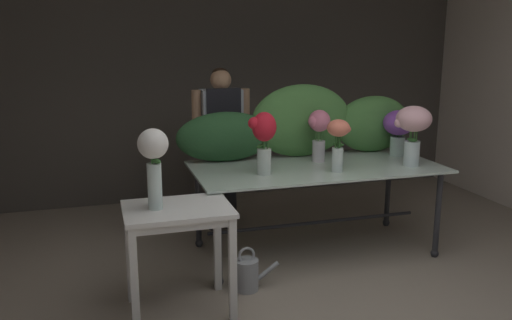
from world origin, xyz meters
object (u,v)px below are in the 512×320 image
(display_table_glass, at_px, (316,177))
(florist, at_px, (222,133))
(vase_blush_carnations, at_px, (413,127))
(vase_violet_freesia, at_px, (398,127))
(watering_can, at_px, (247,274))
(vase_rosy_roses, at_px, (319,131))
(vase_crimson_peonies, at_px, (264,137))
(vase_white_roses_tall, at_px, (153,159))
(vase_coral_anemones, at_px, (338,139))
(side_table_white, at_px, (178,222))

(display_table_glass, height_order, florist, florist)
(vase_blush_carnations, bearing_deg, florist, 144.07)
(display_table_glass, bearing_deg, vase_blush_carnations, -16.50)
(vase_violet_freesia, xyz_separation_m, watering_can, (-1.66, -0.72, -0.93))
(vase_rosy_roses, xyz_separation_m, vase_blush_carnations, (0.70, -0.38, 0.06))
(florist, height_order, vase_crimson_peonies, florist)
(display_table_glass, xyz_separation_m, vase_violet_freesia, (0.88, 0.17, 0.37))
(vase_white_roses_tall, bearing_deg, florist, 61.90)
(display_table_glass, relative_size, vase_coral_anemones, 4.88)
(vase_rosy_roses, height_order, vase_blush_carnations, vase_blush_carnations)
(vase_blush_carnations, relative_size, vase_crimson_peonies, 1.02)
(florist, bearing_deg, watering_can, -95.44)
(display_table_glass, distance_m, vase_rosy_roses, 0.42)
(florist, distance_m, watering_can, 1.60)
(display_table_glass, height_order, vase_blush_carnations, vase_blush_carnations)
(display_table_glass, height_order, side_table_white, display_table_glass)
(side_table_white, xyz_separation_m, vase_crimson_peonies, (0.78, 0.56, 0.45))
(display_table_glass, distance_m, vase_blush_carnations, 0.93)
(florist, bearing_deg, vase_crimson_peonies, -82.67)
(vase_blush_carnations, bearing_deg, vase_violet_freesia, 75.83)
(vase_violet_freesia, bearing_deg, watering_can, -156.63)
(vase_white_roses_tall, bearing_deg, vase_blush_carnations, 12.01)
(side_table_white, xyz_separation_m, watering_can, (0.53, 0.16, -0.52))
(vase_rosy_roses, distance_m, vase_crimson_peonies, 0.67)
(vase_blush_carnations, relative_size, watering_can, 1.47)
(vase_rosy_roses, bearing_deg, vase_violet_freesia, 1.69)
(vase_rosy_roses, distance_m, watering_can, 1.45)
(vase_blush_carnations, relative_size, vase_coral_anemones, 1.19)
(side_table_white, relative_size, vase_violet_freesia, 1.78)
(vase_crimson_peonies, bearing_deg, florist, 97.33)
(vase_violet_freesia, bearing_deg, vase_coral_anemones, -152.81)
(display_table_glass, height_order, vase_white_roses_tall, vase_white_roses_tall)
(vase_crimson_peonies, relative_size, watering_can, 1.44)
(vase_blush_carnations, bearing_deg, vase_rosy_roses, 151.79)
(florist, height_order, vase_violet_freesia, florist)
(side_table_white, xyz_separation_m, florist, (0.66, 1.51, 0.33))
(side_table_white, height_order, vase_blush_carnations, vase_blush_carnations)
(vase_blush_carnations, bearing_deg, vase_coral_anemones, -179.21)
(vase_rosy_roses, height_order, vase_violet_freesia, vase_rosy_roses)
(side_table_white, xyz_separation_m, vase_blush_carnations, (2.09, 0.48, 0.48))
(vase_violet_freesia, bearing_deg, vase_rosy_roses, -178.31)
(vase_coral_anemones, height_order, vase_crimson_peonies, vase_crimson_peonies)
(display_table_glass, relative_size, vase_blush_carnations, 4.10)
(display_table_glass, relative_size, vase_rosy_roses, 4.60)
(vase_rosy_roses, distance_m, vase_violet_freesia, 0.81)
(vase_violet_freesia, relative_size, watering_can, 1.21)
(side_table_white, height_order, vase_coral_anemones, vase_coral_anemones)
(vase_blush_carnations, distance_m, watering_can, 1.88)
(display_table_glass, bearing_deg, vase_crimson_peonies, -164.09)
(florist, relative_size, vase_white_roses_tall, 2.93)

